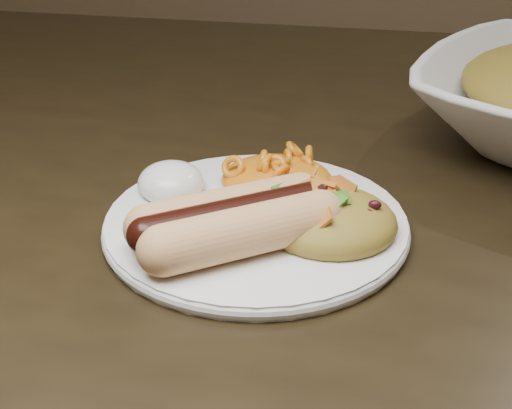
# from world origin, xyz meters

# --- Properties ---
(table) EXTENTS (1.60, 0.90, 0.75)m
(table) POSITION_xyz_m (0.00, 0.00, 0.66)
(table) COLOR black
(table) RESTS_ON floor
(plate) EXTENTS (0.28, 0.28, 0.01)m
(plate) POSITION_xyz_m (0.09, -0.13, 0.76)
(plate) COLOR white
(plate) RESTS_ON table
(hotdog) EXTENTS (0.11, 0.12, 0.03)m
(hotdog) POSITION_xyz_m (0.08, -0.17, 0.78)
(hotdog) COLOR tan
(hotdog) RESTS_ON plate
(mac_and_cheese) EXTENTS (0.11, 0.11, 0.03)m
(mac_and_cheese) POSITION_xyz_m (0.09, -0.08, 0.78)
(mac_and_cheese) COLOR orange
(mac_and_cheese) RESTS_ON plate
(sour_cream) EXTENTS (0.06, 0.06, 0.03)m
(sour_cream) POSITION_xyz_m (0.02, -0.11, 0.78)
(sour_cream) COLOR white
(sour_cream) RESTS_ON plate
(taco_salad) EXTENTS (0.09, 0.09, 0.04)m
(taco_salad) POSITION_xyz_m (0.14, -0.14, 0.78)
(taco_salad) COLOR #C46F21
(taco_salad) RESTS_ON plate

